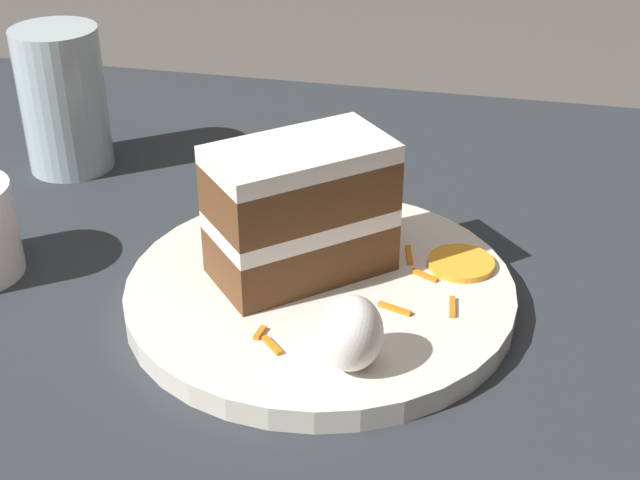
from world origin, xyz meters
TOP-DOWN VIEW (x-y plane):
  - ground_plane at (0.00, 0.00)m, footprint 6.00×6.00m
  - dining_table at (0.00, 0.00)m, footprint 1.01×1.02m
  - plate at (-0.06, 0.03)m, footprint 0.28×0.28m
  - cake_slice at (-0.07, 0.01)m, footprint 0.14×0.14m
  - cream_dollop at (0.03, 0.07)m, footprint 0.04×0.04m
  - orange_garnish at (-0.10, 0.12)m, footprint 0.05×0.05m
  - carrot_shreds_scatter at (-0.04, 0.07)m, footprint 0.15×0.12m
  - drinking_glass at (-0.23, -0.26)m, footprint 0.08×0.08m

SIDE VIEW (x-z plane):
  - ground_plane at x=0.00m, z-range 0.00..0.00m
  - dining_table at x=0.00m, z-range 0.00..0.03m
  - plate at x=-0.06m, z-range 0.03..0.05m
  - carrot_shreds_scatter at x=-0.04m, z-range 0.05..0.05m
  - orange_garnish at x=-0.10m, z-range 0.05..0.06m
  - cream_dollop at x=0.03m, z-range 0.05..0.10m
  - drinking_glass at x=-0.23m, z-range 0.02..0.16m
  - cake_slice at x=-0.07m, z-range 0.05..0.15m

